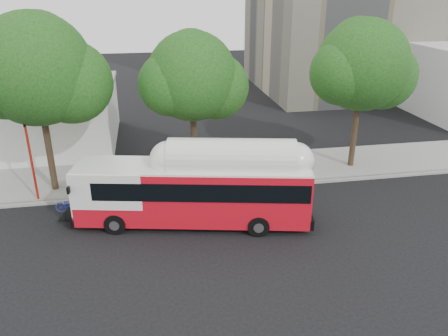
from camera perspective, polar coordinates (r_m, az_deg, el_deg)
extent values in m
plane|color=black|center=(21.44, 0.74, -7.42)|extent=(120.00, 120.00, 0.00)
cube|color=gray|center=(27.14, -1.86, -0.46)|extent=(60.00, 5.00, 0.15)
cube|color=gray|center=(24.80, -0.97, -2.80)|extent=(60.00, 0.30, 0.15)
cube|color=maroon|center=(24.55, -7.90, -3.30)|extent=(10.00, 0.32, 0.16)
cylinder|color=#2D2116|center=(25.50, -22.05, 3.40)|extent=(0.36, 0.36, 6.08)
sphere|color=#144413|center=(24.61, -23.37, 11.75)|extent=(5.80, 5.80, 5.80)
sphere|color=#144413|center=(24.64, -19.34, 10.52)|extent=(4.35, 4.35, 4.35)
cylinder|color=#2D2116|center=(25.62, -3.98, 4.39)|extent=(0.36, 0.36, 5.44)
sphere|color=#144413|center=(24.76, -4.20, 11.87)|extent=(5.00, 5.00, 5.00)
sphere|color=#144413|center=(25.27, -1.05, 10.58)|extent=(3.75, 3.75, 3.75)
cylinder|color=#2D2116|center=(28.20, 16.78, 5.53)|extent=(0.36, 0.36, 5.76)
sphere|color=#144413|center=(27.41, 17.64, 12.73)|extent=(5.40, 5.40, 5.40)
sphere|color=#144413|center=(28.41, 20.00, 11.27)|extent=(4.05, 4.05, 4.05)
cube|color=red|center=(20.89, -4.07, -3.22)|extent=(11.23, 4.60, 2.65)
cube|color=black|center=(20.62, -2.85, -1.88)|extent=(10.17, 4.43, 0.87)
cube|color=white|center=(20.33, -4.18, 0.23)|extent=(11.22, 4.53, 0.09)
cube|color=white|center=(20.14, 0.99, 0.79)|extent=(6.11, 3.00, 0.50)
cube|color=black|center=(22.80, -19.22, -5.54)|extent=(1.06, 1.76, 0.05)
imported|color=#212C97|center=(22.61, -19.36, -4.56)|extent=(0.86, 1.65, 0.83)
cylinder|color=red|center=(24.83, -23.77, 0.38)|extent=(0.13, 0.13, 4.27)
cube|color=black|center=(24.14, -24.61, 5.30)|extent=(0.05, 0.43, 0.27)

